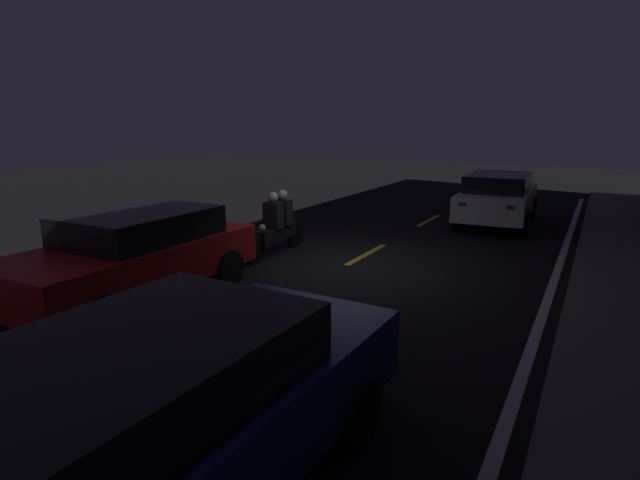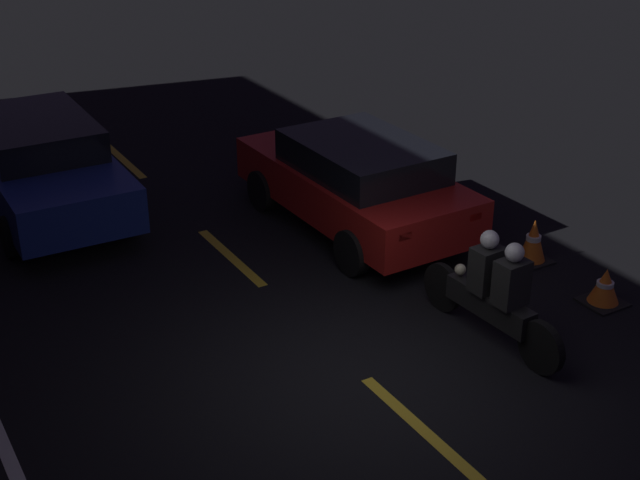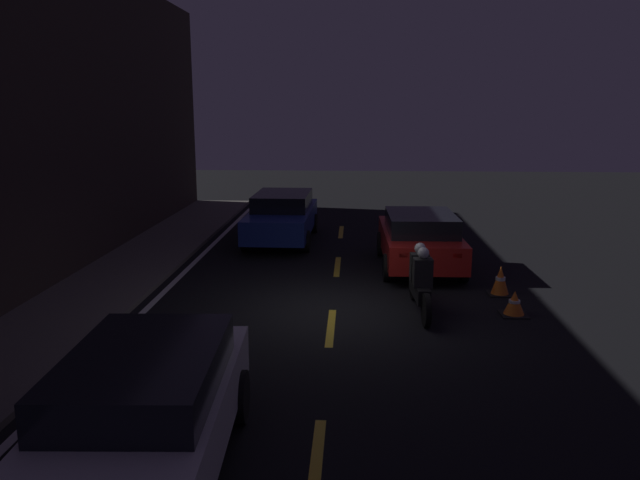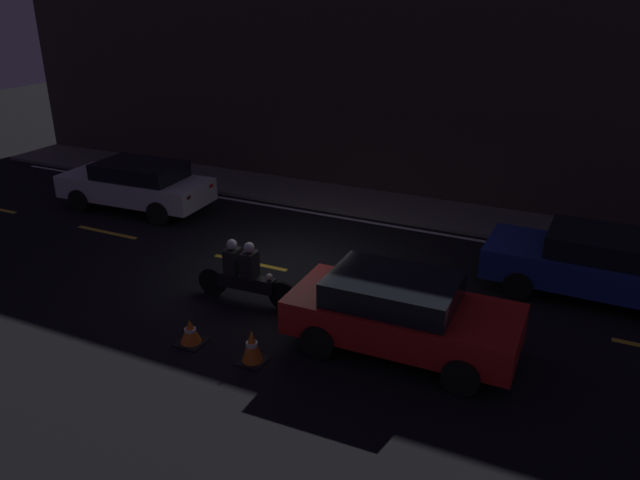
# 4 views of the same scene
# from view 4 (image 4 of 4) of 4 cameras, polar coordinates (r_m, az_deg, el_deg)

# --- Properties ---
(ground_plane) EXTENTS (56.00, 56.00, 0.00)m
(ground_plane) POSITION_cam_4_polar(r_m,az_deg,el_deg) (14.63, -3.06, -2.80)
(ground_plane) COLOR black
(raised_curb) EXTENTS (28.00, 2.24, 0.11)m
(raised_curb) POSITION_cam_4_polar(r_m,az_deg,el_deg) (18.92, 4.34, 3.41)
(raised_curb) COLOR #605B56
(raised_curb) RESTS_ON ground
(building_front) EXTENTS (28.00, 0.30, 7.65)m
(building_front) POSITION_cam_4_polar(r_m,az_deg,el_deg) (19.21, 6.13, 15.23)
(building_front) COLOR #382D28
(building_front) RESTS_ON ground
(lane_dash_b) EXTENTS (2.00, 0.14, 0.01)m
(lane_dash_b) POSITION_cam_4_polar(r_m,az_deg,el_deg) (17.74, -18.89, 0.67)
(lane_dash_b) COLOR gold
(lane_dash_b) RESTS_ON ground
(lane_dash_c) EXTENTS (2.00, 0.14, 0.01)m
(lane_dash_c) POSITION_cam_4_polar(r_m,az_deg,el_deg) (15.09, -6.40, -2.07)
(lane_dash_c) COLOR gold
(lane_dash_c) RESTS_ON ground
(lane_dash_d) EXTENTS (2.00, 0.14, 0.01)m
(lane_dash_d) POSITION_cam_4_polar(r_m,az_deg,el_deg) (13.48, 10.21, -5.52)
(lane_dash_d) COLOR gold
(lane_dash_d) RESTS_ON ground
(lane_solid_kerb) EXTENTS (25.20, 0.14, 0.01)m
(lane_solid_kerb) POSITION_cam_4_polar(r_m,az_deg,el_deg) (17.74, 2.71, 1.94)
(lane_solid_kerb) COLOR silver
(lane_solid_kerb) RESTS_ON ground
(sedan_white) EXTENTS (4.56, 2.04, 1.44)m
(sedan_white) POSITION_cam_4_polar(r_m,az_deg,el_deg) (19.01, -16.42, 4.94)
(sedan_white) COLOR silver
(sedan_white) RESTS_ON ground
(taxi_red) EXTENTS (4.17, 2.00, 1.43)m
(taxi_red) POSITION_cam_4_polar(r_m,az_deg,el_deg) (11.39, 7.34, -6.55)
(taxi_red) COLOR red
(taxi_red) RESTS_ON ground
(sedan_blue) EXTENTS (4.54, 1.98, 1.44)m
(sedan_blue) POSITION_cam_4_polar(r_m,az_deg,el_deg) (14.42, 24.14, -1.94)
(sedan_blue) COLOR navy
(sedan_blue) RESTS_ON ground
(motorcycle) EXTENTS (2.30, 0.39, 1.39)m
(motorcycle) POSITION_cam_4_polar(r_m,az_deg,el_deg) (13.07, -7.01, -3.09)
(motorcycle) COLOR black
(motorcycle) RESTS_ON ground
(traffic_cone_near) EXTENTS (0.52, 0.52, 0.49)m
(traffic_cone_near) POSITION_cam_4_polar(r_m,az_deg,el_deg) (11.98, -11.77, -8.23)
(traffic_cone_near) COLOR black
(traffic_cone_near) RESTS_ON ground
(traffic_cone_mid) EXTENTS (0.49, 0.49, 0.64)m
(traffic_cone_mid) POSITION_cam_4_polar(r_m,az_deg,el_deg) (11.23, -6.25, -9.67)
(traffic_cone_mid) COLOR black
(traffic_cone_mid) RESTS_ON ground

